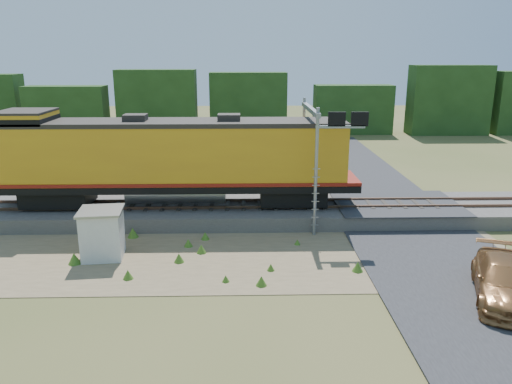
{
  "coord_description": "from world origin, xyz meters",
  "views": [
    {
      "loc": [
        -1.74,
        -21.17,
        9.13
      ],
      "look_at": [
        -1.16,
        3.0,
        2.4
      ],
      "focal_mm": 35.0,
      "sensor_mm": 36.0,
      "label": 1
    }
  ],
  "objects_px": {
    "shed": "(102,233)",
    "locomotive": "(169,158)",
    "car": "(505,281)",
    "signal_gantry": "(317,134)"
  },
  "relations": [
    {
      "from": "locomotive",
      "to": "shed",
      "type": "height_order",
      "value": "locomotive"
    },
    {
      "from": "shed",
      "to": "locomotive",
      "type": "bearing_deg",
      "value": 60.67
    },
    {
      "from": "signal_gantry",
      "to": "car",
      "type": "height_order",
      "value": "signal_gantry"
    },
    {
      "from": "car",
      "to": "locomotive",
      "type": "bearing_deg",
      "value": 164.74
    },
    {
      "from": "locomotive",
      "to": "car",
      "type": "distance_m",
      "value": 17.5
    },
    {
      "from": "shed",
      "to": "car",
      "type": "xyz_separation_m",
      "value": [
        16.46,
        -4.53,
        -0.4
      ]
    },
    {
      "from": "signal_gantry",
      "to": "locomotive",
      "type": "bearing_deg",
      "value": 175.41
    },
    {
      "from": "locomotive",
      "to": "car",
      "type": "height_order",
      "value": "locomotive"
    },
    {
      "from": "shed",
      "to": "car",
      "type": "bearing_deg",
      "value": -21.2
    },
    {
      "from": "locomotive",
      "to": "car",
      "type": "xyz_separation_m",
      "value": [
        14.07,
        -10.02,
        -2.77
      ]
    }
  ]
}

